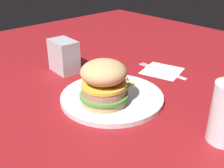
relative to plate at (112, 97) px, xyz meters
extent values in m
plane|color=maroon|center=(-0.01, 0.01, -0.01)|extent=(1.60, 1.60, 0.00)
cylinder|color=silver|center=(0.00, 0.00, 0.00)|extent=(0.26, 0.26, 0.01)
cylinder|color=tan|center=(0.01, -0.04, 0.01)|extent=(0.11, 0.11, 0.02)
cylinder|color=#4C9338|center=(0.01, -0.04, 0.03)|extent=(0.11, 0.11, 0.01)
cylinder|color=tan|center=(0.01, -0.04, 0.04)|extent=(0.10, 0.10, 0.02)
cylinder|color=yellow|center=(0.01, -0.04, 0.05)|extent=(0.11, 0.11, 0.01)
ellipsoid|color=tan|center=(0.01, -0.04, 0.08)|extent=(0.11, 0.11, 0.05)
cylinder|color=gold|center=(-0.02, 0.05, 0.01)|extent=(0.05, 0.01, 0.01)
cylinder|color=gold|center=(-0.05, 0.06, 0.01)|extent=(0.08, 0.01, 0.01)
cylinder|color=gold|center=(-0.03, 0.05, 0.01)|extent=(0.05, 0.07, 0.01)
cylinder|color=gold|center=(-0.05, 0.04, 0.01)|extent=(0.02, 0.07, 0.01)
cylinder|color=gold|center=(-0.03, 0.05, 0.01)|extent=(0.06, 0.04, 0.01)
cylinder|color=#E5B251|center=(-0.03, 0.05, 0.01)|extent=(0.01, 0.05, 0.01)
cylinder|color=#E5B251|center=(-0.06, 0.07, 0.02)|extent=(0.07, 0.03, 0.01)
cylinder|color=gold|center=(-0.02, 0.05, 0.01)|extent=(0.03, 0.05, 0.01)
cylinder|color=gold|center=(-0.04, 0.05, 0.01)|extent=(0.03, 0.05, 0.01)
cube|color=white|center=(-0.02, 0.23, -0.01)|extent=(0.14, 0.14, 0.00)
cube|color=silver|center=(0.01, 0.23, 0.00)|extent=(0.11, 0.02, 0.00)
cube|color=silver|center=(-0.07, 0.23, 0.00)|extent=(0.04, 0.02, 0.00)
cylinder|color=silver|center=(-0.10, 0.24, 0.00)|extent=(0.03, 0.00, 0.00)
cylinder|color=silver|center=(-0.10, 0.23, 0.00)|extent=(0.03, 0.00, 0.00)
cylinder|color=silver|center=(-0.10, 0.22, 0.00)|extent=(0.03, 0.00, 0.00)
cube|color=#B7BABF|center=(-0.23, 0.01, 0.04)|extent=(0.09, 0.07, 0.10)
camera|label=1|loc=(0.44, -0.40, 0.33)|focal=43.75mm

